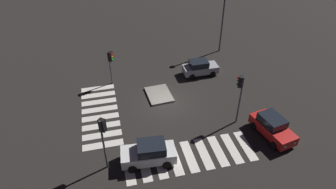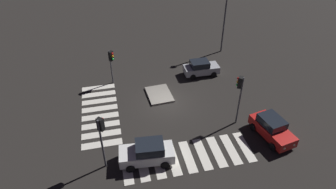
% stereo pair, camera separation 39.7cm
% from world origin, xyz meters
% --- Properties ---
extents(ground_plane, '(80.00, 80.00, 0.00)m').
position_xyz_m(ground_plane, '(0.00, 0.00, 0.00)').
color(ground_plane, black).
extents(traffic_island, '(3.11, 2.41, 0.18)m').
position_xyz_m(traffic_island, '(-1.42, -0.55, 0.09)').
color(traffic_island, gray).
rests_on(traffic_island, ground).
extents(car_red, '(4.20, 2.45, 1.74)m').
position_xyz_m(car_red, '(6.11, 7.13, 0.85)').
color(car_red, red).
rests_on(car_red, ground).
extents(car_white, '(2.16, 4.13, 1.75)m').
position_xyz_m(car_white, '(6.50, -3.02, 0.86)').
color(car_white, silver).
rests_on(car_white, ground).
extents(car_silver, '(1.77, 3.74, 1.62)m').
position_xyz_m(car_silver, '(-4.18, 4.52, 0.79)').
color(car_silver, '#9EA0A5').
rests_on(car_silver, ground).
extents(traffic_light_south, '(0.54, 0.54, 3.64)m').
position_xyz_m(traffic_light_south, '(-4.53, -4.64, 2.76)').
color(traffic_light_south, '#47474C').
rests_on(traffic_light_south, ground).
extents(traffic_light_east, '(0.54, 0.54, 4.39)m').
position_xyz_m(traffic_light_east, '(6.20, -5.98, 3.33)').
color(traffic_light_east, '#47474C').
rests_on(traffic_light_east, ground).
extents(traffic_light_north, '(0.54, 0.53, 4.57)m').
position_xyz_m(traffic_light_north, '(3.85, 4.97, 3.46)').
color(traffic_light_north, '#47474C').
rests_on(traffic_light_north, ground).
extents(street_lamp, '(0.56, 0.56, 7.33)m').
position_xyz_m(street_lamp, '(-8.71, 8.59, 5.03)').
color(street_lamp, '#47474C').
rests_on(street_lamp, ground).
extents(crosswalk_near, '(8.75, 3.20, 0.02)m').
position_xyz_m(crosswalk_near, '(0.00, -6.27, 0.01)').
color(crosswalk_near, silver).
rests_on(crosswalk_near, ground).
extents(crosswalk_side, '(3.20, 9.90, 0.02)m').
position_xyz_m(crosswalk_side, '(6.78, 0.00, 0.01)').
color(crosswalk_side, silver).
rests_on(crosswalk_side, ground).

